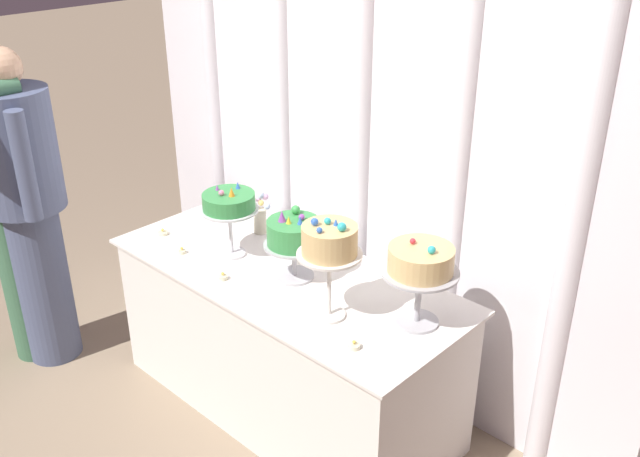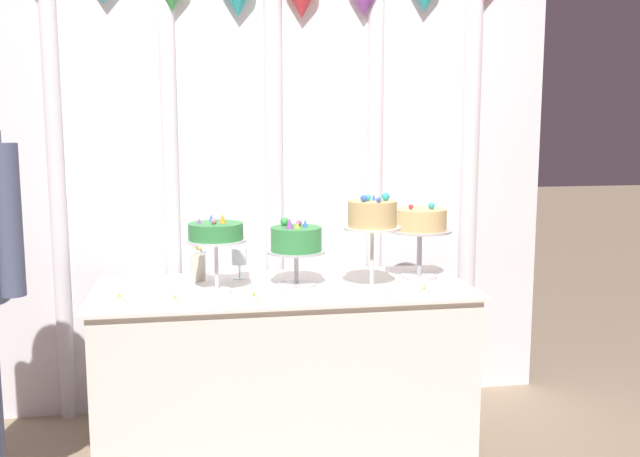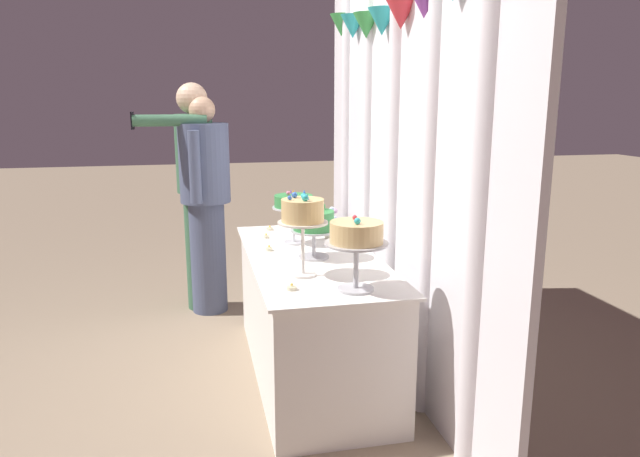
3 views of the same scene
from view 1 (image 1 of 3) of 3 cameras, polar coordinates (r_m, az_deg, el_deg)
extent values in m
plane|color=gray|center=(3.53, -3.80, -14.66)|extent=(24.00, 24.00, 0.00)
cube|color=white|center=(3.29, 3.40, 7.14)|extent=(2.93, 0.04, 2.46)
cylinder|color=white|center=(4.00, -8.54, 10.35)|extent=(0.08, 0.08, 2.46)
cylinder|color=white|center=(3.60, -3.02, 8.84)|extent=(0.08, 0.08, 2.46)
cylinder|color=white|center=(3.27, 3.33, 6.98)|extent=(0.09, 0.09, 2.46)
cylinder|color=white|center=(2.98, 11.13, 4.57)|extent=(0.08, 0.08, 2.46)
cylinder|color=white|center=(2.76, 20.15, 1.66)|extent=(0.10, 0.10, 2.46)
cube|color=white|center=(3.36, -2.72, -9.16)|extent=(1.65, 0.68, 0.73)
cube|color=white|center=(3.16, -2.86, -3.67)|extent=(1.70, 0.73, 0.01)
cylinder|color=silver|center=(3.32, -7.11, -2.00)|extent=(0.13, 0.13, 0.01)
cylinder|color=silver|center=(3.27, -7.22, -0.26)|extent=(0.02, 0.02, 0.21)
cylinder|color=silver|center=(3.22, -7.33, 1.52)|extent=(0.27, 0.27, 0.01)
cylinder|color=#388E47|center=(3.20, -7.37, 2.19)|extent=(0.24, 0.24, 0.07)
cone|color=orange|center=(3.16, -7.15, 2.95)|extent=(0.03, 0.03, 0.04)
cone|color=blue|center=(3.24, -6.65, 3.49)|extent=(0.02, 0.02, 0.03)
cone|color=purple|center=(3.23, -8.30, 3.29)|extent=(0.02, 0.02, 0.03)
sphere|color=pink|center=(3.17, -7.96, 2.87)|extent=(0.03, 0.03, 0.03)
cylinder|color=#B2B2B7|center=(3.11, -2.07, -3.82)|extent=(0.17, 0.17, 0.01)
cylinder|color=#B2B2B7|center=(3.08, -2.10, -2.57)|extent=(0.02, 0.02, 0.14)
cylinder|color=#B2B2B7|center=(3.04, -2.12, -1.30)|extent=(0.26, 0.26, 0.01)
cylinder|color=#388E47|center=(3.01, -2.14, -0.31)|extent=(0.23, 0.23, 0.11)
cone|color=blue|center=(2.95, -1.61, 0.67)|extent=(0.03, 0.03, 0.04)
sphere|color=purple|center=(2.99, -1.49, 0.93)|extent=(0.03, 0.03, 0.03)
sphere|color=green|center=(3.05, -1.98, 1.53)|extent=(0.04, 0.04, 0.04)
cone|color=purple|center=(2.98, -3.09, 1.01)|extent=(0.03, 0.03, 0.05)
cone|color=yellow|center=(2.96, -2.54, 0.70)|extent=(0.02, 0.02, 0.03)
cylinder|color=silver|center=(2.85, 0.73, -6.95)|extent=(0.13, 0.13, 0.01)
cylinder|color=silver|center=(2.77, 0.75, -4.58)|extent=(0.02, 0.02, 0.26)
cylinder|color=silver|center=(2.71, 0.77, -2.10)|extent=(0.26, 0.26, 0.01)
cylinder|color=#DBB775|center=(2.68, 0.78, -0.93)|extent=(0.22, 0.22, 0.11)
sphere|color=#2DB2B7|center=(2.61, 1.77, 0.13)|extent=(0.03, 0.03, 0.03)
cone|color=blue|center=(2.65, 1.23, 0.50)|extent=(0.02, 0.02, 0.03)
sphere|color=#2DB2B7|center=(2.66, 0.61, 0.61)|extent=(0.03, 0.03, 0.03)
sphere|color=blue|center=(2.65, -0.44, 0.54)|extent=(0.03, 0.03, 0.03)
sphere|color=blue|center=(2.60, -0.04, -0.14)|extent=(0.02, 0.02, 0.02)
cylinder|color=#B2B2B7|center=(2.83, 7.79, -7.42)|extent=(0.17, 0.17, 0.01)
cylinder|color=#B2B2B7|center=(2.77, 7.92, -5.49)|extent=(0.02, 0.02, 0.21)
cylinder|color=#B2B2B7|center=(2.72, 8.07, -3.50)|extent=(0.30, 0.30, 0.01)
cylinder|color=#DBB775|center=(2.69, 8.14, -2.49)|extent=(0.25, 0.25, 0.10)
sphere|color=#2DB2B7|center=(2.63, 8.99, -1.71)|extent=(0.03, 0.03, 0.03)
sphere|color=#DB333D|center=(2.69, 7.48, -1.02)|extent=(0.02, 0.02, 0.02)
cylinder|color=silver|center=(3.39, -2.55, -1.22)|extent=(0.06, 0.06, 0.00)
cylinder|color=silver|center=(3.38, -2.57, -0.68)|extent=(0.01, 0.01, 0.07)
cylinder|color=silver|center=(3.35, -2.59, 0.42)|extent=(0.08, 0.08, 0.08)
cylinder|color=beige|center=(3.49, -4.86, 0.63)|extent=(0.07, 0.07, 0.13)
sphere|color=#CC9EC6|center=(3.46, -4.44, 2.59)|extent=(0.03, 0.03, 0.03)
sphere|color=silver|center=(3.46, -4.29, 1.79)|extent=(0.03, 0.03, 0.03)
sphere|color=#CC9EC6|center=(3.47, -4.99, 2.36)|extent=(0.03, 0.03, 0.03)
sphere|color=#E5C666|center=(3.46, -4.77, 2.06)|extent=(0.03, 0.03, 0.03)
sphere|color=white|center=(3.44, -5.48, 2.30)|extent=(0.04, 0.04, 0.04)
sphere|color=silver|center=(3.45, -4.82, 2.69)|extent=(0.04, 0.04, 0.04)
cylinder|color=beige|center=(3.56, -12.56, -0.36)|extent=(0.05, 0.05, 0.02)
sphere|color=#F9CC4C|center=(3.55, -12.59, -0.10)|extent=(0.01, 0.01, 0.01)
cylinder|color=beige|center=(3.37, -11.07, -1.85)|extent=(0.04, 0.04, 0.02)
sphere|color=#F9CC4C|center=(3.36, -11.09, -1.58)|extent=(0.01, 0.01, 0.01)
cylinder|color=beige|center=(3.12, -7.83, -3.93)|extent=(0.04, 0.04, 0.02)
sphere|color=#F9CC4C|center=(3.11, -7.85, -3.62)|extent=(0.01, 0.01, 0.01)
cylinder|color=beige|center=(2.67, 2.75, -9.45)|extent=(0.05, 0.05, 0.02)
sphere|color=#F9CC4C|center=(2.66, 2.76, -9.13)|extent=(0.01, 0.01, 0.01)
cylinder|color=#3D6B4C|center=(3.97, -22.90, -3.61)|extent=(0.28, 0.28, 0.93)
cylinder|color=#4C5675|center=(3.94, -21.41, -4.12)|extent=(0.34, 0.34, 0.87)
cylinder|color=#4C5675|center=(3.65, -23.26, 5.81)|extent=(0.47, 0.47, 0.59)
sphere|color=tan|center=(3.55, -24.38, 11.72)|extent=(0.19, 0.19, 0.19)
cylinder|color=#4C5675|center=(3.87, -23.69, 6.74)|extent=(0.08, 0.08, 0.52)
cylinder|color=#4C5675|center=(3.44, -22.75, 4.62)|extent=(0.08, 0.08, 0.52)
camera|label=2|loc=(2.83, -69.80, -8.68)|focal=40.63mm
camera|label=3|loc=(1.84, 78.09, -18.05)|focal=32.48mm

